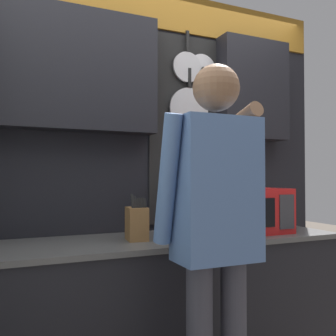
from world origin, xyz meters
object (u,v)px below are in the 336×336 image
at_px(microwave, 245,210).
at_px(utensil_crock, 181,224).
at_px(knife_block, 137,223).
at_px(person, 215,218).

height_order(microwave, utensil_crock, utensil_crock).
relative_size(microwave, utensil_crock, 1.55).
relative_size(knife_block, utensil_crock, 0.81).
distance_m(knife_block, person, 0.58).
height_order(microwave, knife_block, microwave).
bearing_deg(utensil_crock, knife_block, -179.65).
height_order(microwave, person, person).
bearing_deg(person, utensil_crock, 81.31).
bearing_deg(knife_block, utensil_crock, 0.35).
distance_m(microwave, knife_block, 0.75).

